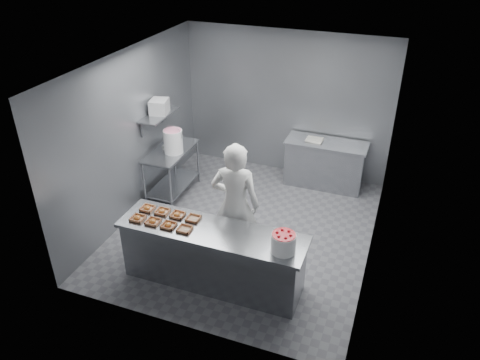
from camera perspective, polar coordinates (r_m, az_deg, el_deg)
name	(u,v)px	position (r m, az deg, el deg)	size (l,w,h in m)	color
floor	(246,229)	(7.84, 0.69, -5.98)	(4.50, 4.50, 0.00)	#4C4C51
ceiling	(247,63)	(6.59, 0.84, 14.12)	(4.50, 4.50, 0.00)	white
wall_back	(286,104)	(9.08, 5.66, 9.19)	(4.00, 0.04, 2.80)	slate
wall_left	(132,135)	(7.94, -13.01, 5.40)	(0.04, 4.50, 2.80)	slate
wall_right	(381,177)	(6.78, 16.87, 0.39)	(0.04, 4.50, 2.80)	slate
service_counter	(213,256)	(6.57, -3.36, -9.25)	(2.60, 0.70, 0.90)	slate
prep_table	(172,165)	(8.58, -8.32, 1.79)	(0.60, 1.20, 0.90)	slate
back_counter	(325,164)	(8.98, 10.28, 1.96)	(1.50, 0.60, 0.90)	slate
wall_shelf	(159,115)	(8.26, -9.86, 7.84)	(0.35, 0.90, 0.03)	slate
tray_0	(138,218)	(6.63, -12.38, -4.55)	(0.19, 0.18, 0.06)	tan
tray_1	(153,222)	(6.51, -10.58, -5.00)	(0.19, 0.18, 0.06)	tan
tray_2	(168,225)	(6.41, -8.71, -5.46)	(0.19, 0.18, 0.06)	tan
tray_3	(185,229)	(6.31, -6.76, -5.96)	(0.19, 0.18, 0.04)	tan
tray_4	(147,208)	(6.81, -11.22, -3.38)	(0.19, 0.18, 0.06)	tan
tray_5	(162,211)	(6.70, -9.46, -3.79)	(0.19, 0.18, 0.06)	tan
tray_6	(177,215)	(6.60, -7.63, -4.22)	(0.19, 0.18, 0.06)	tan
tray_7	(193,218)	(6.50, -5.72, -4.68)	(0.19, 0.18, 0.04)	tan
worker	(235,205)	(6.68, -0.57, -3.02)	(0.70, 0.46, 1.93)	white
strawberry_tub	(283,242)	(5.87, 5.32, -7.55)	(0.31, 0.31, 0.26)	white
glaze_bucket	(173,141)	(8.27, -8.15, 4.75)	(0.35, 0.33, 0.51)	white
bucket_lid	(172,147)	(8.53, -8.31, 4.03)	(0.35, 0.35, 0.03)	white
rag	(177,144)	(8.62, -7.71, 4.35)	(0.15, 0.12, 0.02)	#CCB28C
appliance	(159,107)	(8.24, -9.81, 8.82)	(0.29, 0.33, 0.25)	gray
paper_stack	(315,140)	(8.82, 9.08, 4.89)	(0.30, 0.22, 0.04)	silver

